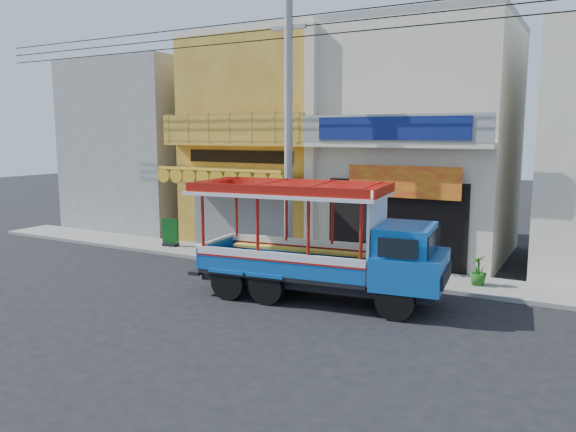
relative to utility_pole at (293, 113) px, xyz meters
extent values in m
plane|color=black|center=(0.85, -3.30, -5.03)|extent=(90.00, 90.00, 0.00)
cube|color=slate|center=(0.85, 0.70, -4.97)|extent=(30.00, 2.00, 0.12)
cube|color=#A46F24|center=(-3.15, 4.70, -1.03)|extent=(6.00, 6.00, 8.00)
cube|color=#595B5E|center=(-3.15, 1.68, -3.63)|extent=(4.20, 0.10, 2.60)
cube|color=orange|center=(-3.15, 0.95, -1.98)|extent=(5.20, 1.50, 0.31)
cube|color=#A46F24|center=(-3.15, 1.35, -0.98)|extent=(6.00, 0.70, 0.18)
cube|color=#A46F24|center=(-3.15, 1.05, -0.43)|extent=(6.00, 0.12, 0.95)
cube|color=black|center=(-3.15, 1.67, -1.48)|extent=(4.50, 0.04, 0.45)
cube|color=beige|center=(-3.15, 4.70, 3.09)|extent=(6.00, 6.00, 0.24)
cube|color=beige|center=(2.85, 4.70, -1.03)|extent=(6.00, 6.00, 8.00)
cube|color=black|center=(2.85, 1.68, -3.53)|extent=(4.60, 0.12, 2.80)
cube|color=gold|center=(3.15, 1.40, -2.13)|extent=(3.60, 0.05, 1.00)
cube|color=beige|center=(2.85, 1.35, -0.98)|extent=(6.00, 0.70, 0.18)
cube|color=gray|center=(2.85, 1.05, -0.48)|extent=(6.00, 0.12, 0.85)
cube|color=navy|center=(2.85, 0.98, -0.48)|extent=(4.80, 0.06, 0.70)
cube|color=gray|center=(2.85, 4.70, 3.09)|extent=(6.00, 6.00, 0.24)
cube|color=beige|center=(-0.15, 1.55, -1.03)|extent=(0.35, 0.30, 8.00)
cube|color=gray|center=(-10.15, 4.70, -1.23)|extent=(6.00, 6.00, 7.60)
cylinder|color=gray|center=(-0.15, 0.00, -0.53)|extent=(0.26, 0.26, 9.00)
cube|color=gray|center=(-0.15, 0.00, 2.57)|extent=(1.20, 0.12, 0.12)
cylinder|color=black|center=(0.85, 0.00, 2.27)|extent=(28.00, 0.04, 0.04)
cylinder|color=black|center=(0.85, 0.00, 2.57)|extent=(28.00, 0.04, 0.04)
cylinder|color=black|center=(0.85, 0.00, 2.87)|extent=(28.00, 0.04, 0.04)
cylinder|color=black|center=(4.48, -3.13, -4.57)|extent=(0.95, 0.37, 0.93)
cylinder|color=black|center=(4.27, -1.38, -4.57)|extent=(0.95, 0.37, 0.93)
cylinder|color=black|center=(1.16, -3.52, -4.57)|extent=(0.95, 0.37, 0.93)
cylinder|color=black|center=(0.95, -1.77, -4.57)|extent=(0.95, 0.37, 0.93)
cylinder|color=black|center=(0.05, -3.66, -4.57)|extent=(0.95, 0.37, 0.93)
cylinder|color=black|center=(-0.16, -1.90, -4.57)|extent=(0.95, 0.37, 0.93)
cube|color=black|center=(2.16, -2.52, -4.48)|extent=(6.38, 2.26, 0.26)
cube|color=blue|center=(4.56, -2.23, -3.96)|extent=(1.90, 2.23, 0.84)
cube|color=blue|center=(4.42, -2.25, -3.22)|extent=(1.51, 2.02, 0.70)
cube|color=black|center=(5.06, -2.17, -3.27)|extent=(0.25, 1.63, 0.51)
cube|color=black|center=(1.40, -2.61, -4.29)|extent=(4.81, 2.57, 0.11)
cube|color=blue|center=(1.51, -3.58, -3.96)|extent=(4.57, 0.62, 0.56)
cube|color=white|center=(1.51, -3.58, -3.71)|extent=(4.57, 0.63, 0.20)
cube|color=blue|center=(1.28, -1.63, -3.96)|extent=(4.57, 0.62, 0.56)
cube|color=white|center=(1.28, -1.63, -3.71)|extent=(4.57, 0.63, 0.20)
cylinder|color=#A9150D|center=(-0.63, -3.82, -2.94)|extent=(0.09, 0.09, 1.49)
cylinder|color=#A9150D|center=(-0.86, -1.90, -2.94)|extent=(0.09, 0.09, 1.49)
cube|color=white|center=(3.70, -2.33, -3.24)|extent=(0.30, 1.88, 2.09)
cube|color=white|center=(1.31, -2.62, -2.20)|extent=(5.39, 2.87, 0.09)
cube|color=#A9150D|center=(1.31, -2.62, -2.03)|extent=(5.19, 2.75, 0.24)
cube|color=black|center=(-5.71, 0.69, -4.86)|extent=(0.61, 0.38, 0.11)
cube|color=#0C4411|center=(-5.71, 0.69, -4.33)|extent=(0.69, 0.17, 0.95)
imported|color=#215A19|center=(3.84, 1.29, -4.35)|extent=(1.26, 1.19, 1.12)
imported|color=#215A19|center=(5.68, 0.63, -4.49)|extent=(0.56, 0.56, 0.85)
camera|label=1|loc=(8.49, -15.56, -0.63)|focal=35.00mm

